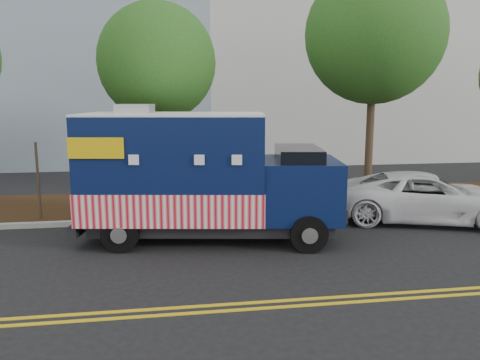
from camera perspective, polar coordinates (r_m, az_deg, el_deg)
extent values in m
plane|color=black|center=(12.77, -7.47, -6.71)|extent=(120.00, 120.00, 0.00)
cube|color=#9E9E99|center=(14.09, -7.61, -4.79)|extent=(120.00, 0.18, 0.15)
cube|color=black|center=(16.13, -7.77, -2.91)|extent=(120.00, 4.00, 0.15)
cube|color=gold|center=(8.59, -6.74, -15.15)|extent=(120.00, 0.10, 0.01)
cube|color=gold|center=(8.37, -6.67, -15.87)|extent=(120.00, 0.10, 0.01)
cylinder|color=#38281C|center=(15.69, -9.77, 3.51)|extent=(0.26, 0.26, 3.84)
sphere|color=#195116|center=(15.64, -10.09, 13.99)|extent=(3.77, 3.77, 3.77)
cylinder|color=#38281C|center=(16.51, 15.50, 4.87)|extent=(0.26, 0.26, 4.56)
sphere|color=#195116|center=(16.58, 16.07, 16.70)|extent=(4.53, 4.53, 4.53)
cube|color=#473828|center=(14.76, -23.36, -0.39)|extent=(0.06, 0.06, 2.40)
cube|color=black|center=(12.30, -3.32, -5.10)|extent=(6.25, 2.95, 0.30)
cube|color=#091540|center=(12.10, -7.96, 1.73)|extent=(4.83, 3.14, 2.57)
cube|color=red|center=(12.26, -7.86, -2.49)|extent=(4.89, 3.21, 0.80)
cube|color=white|center=(11.98, -8.11, 7.93)|extent=(4.83, 3.14, 0.06)
cube|color=#B7B7BA|center=(12.16, -12.68, 8.47)|extent=(0.98, 0.98, 0.24)
cube|color=#091540|center=(12.16, 7.28, -1.03)|extent=(2.27, 2.58, 1.50)
cube|color=black|center=(12.04, 7.10, 2.33)|extent=(1.39, 2.23, 0.70)
cube|color=black|center=(12.43, 11.76, -3.30)|extent=(0.42, 2.13, 0.32)
cube|color=black|center=(12.91, -18.01, -4.70)|extent=(0.57, 2.41, 0.30)
cube|color=#B7B7BA|center=(12.62, -18.24, 1.90)|extent=(0.34, 1.91, 2.04)
cube|color=#B7B7BA|center=(13.31, -5.82, 2.75)|extent=(1.91, 0.34, 1.18)
cube|color=yellow|center=(11.15, -17.20, 3.73)|extent=(1.27, 0.22, 0.48)
cube|color=yellow|center=(13.59, -14.00, 4.93)|extent=(1.27, 0.22, 0.48)
cylinder|color=black|center=(11.33, 8.39, -6.51)|extent=(0.94, 0.44, 0.90)
cylinder|color=black|center=(13.43, 7.09, -3.87)|extent=(0.94, 0.44, 0.90)
cylinder|color=black|center=(11.59, -14.37, -6.34)|extent=(0.94, 0.44, 0.90)
cylinder|color=black|center=(13.65, -12.08, -3.79)|extent=(0.94, 0.44, 0.90)
imported|color=white|center=(15.01, 21.76, -1.96)|extent=(5.72, 3.92, 1.45)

